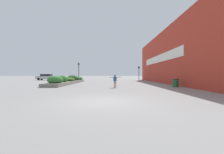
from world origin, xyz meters
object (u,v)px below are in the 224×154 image
(car_leftmost, at_px, (183,77))
(traffic_light_right, at_px, (139,71))
(car_center_left, at_px, (45,77))
(traffic_light_left, at_px, (78,69))
(trash_bin, at_px, (175,83))
(skateboarder, at_px, (115,79))
(skateboard, at_px, (115,87))

(car_leftmost, relative_size, traffic_light_right, 1.32)
(traffic_light_right, bearing_deg, car_center_left, 164.11)
(traffic_light_left, bearing_deg, car_center_left, 146.46)
(trash_bin, height_order, traffic_light_left, traffic_light_left)
(skateboarder, bearing_deg, skateboard, 6.40)
(car_leftmost, relative_size, traffic_light_left, 1.09)
(skateboard, bearing_deg, traffic_light_left, 121.70)
(skateboarder, height_order, traffic_light_right, traffic_light_right)
(skateboarder, bearing_deg, traffic_light_right, 77.36)
(car_center_left, bearing_deg, trash_bin, -131.80)
(skateboard, distance_m, car_center_left, 27.16)
(skateboard, height_order, traffic_light_right, traffic_light_right)
(skateboard, relative_size, trash_bin, 0.76)
(car_leftmost, bearing_deg, skateboard, 140.90)
(skateboarder, bearing_deg, traffic_light_left, 121.70)
(car_leftmost, distance_m, traffic_light_left, 25.11)
(skateboard, distance_m, car_leftmost, 27.24)
(skateboard, xyz_separation_m, traffic_light_left, (-7.14, 15.10, 2.45))
(skateboard, distance_m, traffic_light_left, 16.88)
(skateboard, xyz_separation_m, traffic_light_right, (5.24, 15.18, 2.05))
(skateboard, bearing_deg, traffic_light_right, 77.36)
(traffic_light_left, bearing_deg, traffic_light_right, 0.39)
(car_leftmost, height_order, traffic_light_right, traffic_light_right)
(car_leftmost, bearing_deg, car_center_left, 89.50)
(skateboard, distance_m, trash_bin, 6.63)
(skateboarder, height_order, car_center_left, car_center_left)
(skateboarder, xyz_separation_m, car_center_left, (-16.68, 21.42, -0.08))
(trash_bin, xyz_separation_m, traffic_light_left, (-13.72, 14.48, 2.08))
(skateboard, relative_size, traffic_light_right, 0.22)
(car_center_left, bearing_deg, traffic_light_left, -123.54)
(skateboarder, height_order, trash_bin, skateboarder)
(trash_bin, height_order, traffic_light_right, traffic_light_right)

